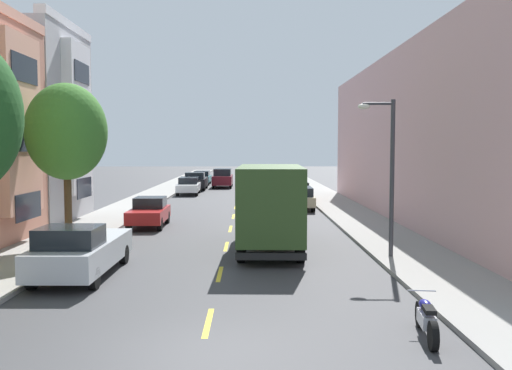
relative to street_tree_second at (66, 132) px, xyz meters
The scene contains 19 objects.
ground_plane 19.88m from the street_tree_second, 70.65° to the left, with size 160.00×160.00×0.00m, color #38383A.
sidewalk_left 16.89m from the street_tree_second, 92.47° to the left, with size 3.20×120.00×0.14m, color gray.
sidewalk_right 21.61m from the street_tree_second, 50.25° to the left, with size 3.20×120.00×0.14m, color gray.
lane_centerline_dashes 15.00m from the street_tree_second, 63.31° to the left, with size 0.14×47.20×0.01m.
apartment_block_opposite 21.72m from the street_tree_second, 22.27° to the left, with size 10.00×36.00×9.34m, color #CC9E9E.
street_tree_second is the anchor object (origin of this frame).
street_lamp 12.65m from the street_tree_second, 11.90° to the right, with size 1.35×0.28×5.66m.
delivery_box_truck 8.67m from the street_tree_second, ahead, with size 2.62×7.89×3.37m.
parked_wagon_teal 39.11m from the street_tree_second, 86.92° to the left, with size 1.82×4.70×1.50m.
parked_pickup_silver 6.71m from the street_tree_second, 68.31° to the right, with size 2.07×5.32×1.73m.
parked_wagon_champagne 18.03m from the street_tree_second, 52.81° to the left, with size 1.93×4.74×1.50m.
parked_pickup_forest 41.74m from the street_tree_second, 75.21° to the left, with size 2.10×5.34×1.73m.
parked_wagon_white 26.23m from the street_tree_second, 85.46° to the left, with size 1.95×4.75×1.50m.
parked_wagon_orange 22.76m from the street_tree_second, 61.01° to the left, with size 1.96×4.75×1.50m.
parked_hatchback_red 7.57m from the street_tree_second, 70.38° to the left, with size 1.80×4.03×1.50m.
parked_pickup_black 31.47m from the street_tree_second, 86.02° to the left, with size 2.06×5.32×1.73m.
parked_sedan_navy 30.20m from the street_tree_second, 68.87° to the left, with size 1.80×4.50×1.43m.
moving_burgundy_sedan 34.83m from the street_tree_second, 82.37° to the left, with size 1.95×4.80×1.93m.
parked_motorcycle 16.17m from the street_tree_second, 44.32° to the right, with size 0.62×2.05×0.90m.
Camera 1 is at (0.97, -10.73, 4.08)m, focal length 39.01 mm.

